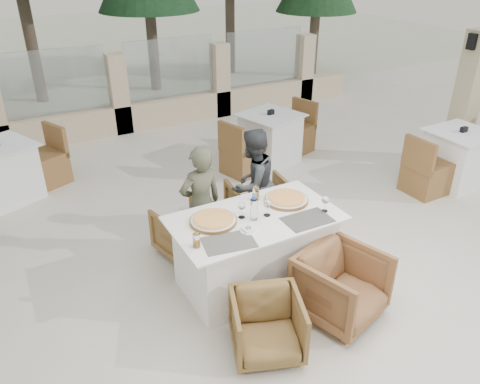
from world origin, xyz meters
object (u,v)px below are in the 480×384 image
wine_glass_centre (242,209)px  armchair_far_left (187,231)px  beer_glass_right (256,193)px  bg_table_a (3,173)px  armchair_far_right (261,208)px  beer_glass_left (197,240)px  bg_table_b (270,138)px  dining_table (255,251)px  pizza_left (213,220)px  olive_dish (248,229)px  bg_table_c (457,158)px  pizza_right (286,199)px  wine_glass_corner (325,203)px  water_bottle (254,208)px  diner_right (252,184)px  wine_glass_near (267,207)px  armchair_near_left (267,326)px  diner_left (201,204)px  armchair_near_right (341,286)px

wine_glass_centre → armchair_far_left: size_ratio=0.30×
beer_glass_right → bg_table_a: bearing=127.9°
armchair_far_left → armchair_far_right: (0.92, -0.04, 0.04)m
beer_glass_right → bg_table_a: (-2.20, 2.82, -0.45)m
beer_glass_left → bg_table_b: bearing=47.7°
dining_table → pizza_left: 0.58m
beer_glass_right → olive_dish: bearing=-126.9°
wine_glass_centre → bg_table_c: size_ratio=0.11×
pizza_right → wine_glass_corner: bearing=-58.6°
dining_table → bg_table_c: (3.65, 0.57, 0.00)m
wine_glass_corner → armchair_far_left: wine_glass_corner is taller
pizza_left → armchair_far_right: 1.24m
armchair_far_left → beer_glass_right: bearing=123.4°
pizza_right → bg_table_b: size_ratio=0.27×
armchair_far_left → bg_table_c: bg_table_c is taller
water_bottle → diner_right: 0.99m
wine_glass_centre → bg_table_b: wine_glass_centre is taller
dining_table → water_bottle: size_ratio=6.49×
wine_glass_centre → armchair_far_right: (0.66, 0.72, -0.54)m
wine_glass_near → diner_right: bearing=68.6°
beer_glass_right → armchair_near_left: (-0.54, -1.12, -0.57)m
armchair_far_left → diner_left: (0.12, -0.14, 0.37)m
pizza_right → armchair_far_left: pizza_right is taller
wine_glass_centre → wine_glass_corner: 0.81m
armchair_far_right → bg_table_c: size_ratio=0.43×
olive_dish → armchair_far_left: (-0.20, 0.99, -0.52)m
pizza_right → armchair_near_right: (0.02, -0.89, -0.48)m
wine_glass_centre → armchair_near_left: (-0.25, -0.88, -0.60)m
dining_table → armchair_near_right: dining_table is taller
water_bottle → armchair_far_right: water_bottle is taller
armchair_far_left → bg_table_b: (2.11, 1.66, 0.11)m
wine_glass_near → water_bottle: bearing=178.8°
wine_glass_near → diner_right: 0.92m
beer_glass_left → bg_table_a: 3.58m
water_bottle → armchair_near_right: 1.06m
wine_glass_centre → bg_table_c: (3.76, 0.52, -0.48)m
olive_dish → armchair_near_left: size_ratio=0.19×
beer_glass_right → bg_table_b: beer_glass_right is taller
wine_glass_near → beer_glass_left: (-0.80, -0.15, -0.03)m
pizza_left → bg_table_c: bearing=6.6°
olive_dish → dining_table: bearing=45.0°
armchair_near_left → bg_table_a: bg_table_a is taller
wine_glass_near → pizza_left: bearing=165.3°
pizza_right → armchair_far_right: size_ratio=0.62×
armchair_far_left → armchair_near_left: bearing=76.6°
beer_glass_right → diner_right: bearing=62.9°
olive_dish → bg_table_a: 3.80m
olive_dish → bg_table_c: bearing=11.1°
water_bottle → beer_glass_left: size_ratio=1.94×
dining_table → wine_glass_centre: size_ratio=8.70×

